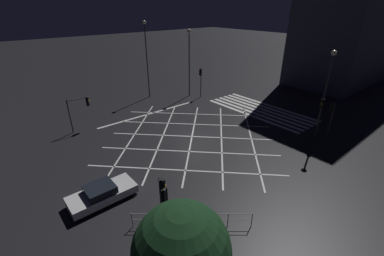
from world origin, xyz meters
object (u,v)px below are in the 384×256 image
object	(u,v)px
street_lamp_west	(189,49)
street_lamp_far	(146,49)
traffic_light_nw_main	(165,205)
street_lamp_east	(327,84)
traffic_light_sw_main	(331,114)
traffic_light_ne_cross	(80,106)
waiting_car	(102,193)
traffic_light_nw_cross	(162,197)
traffic_light_sw_cross	(320,111)
street_tree_near	(182,251)
traffic_light_se_cross	(200,77)

from	to	relation	value
street_lamp_west	street_lamp_far	size ratio (longest dim) A/B	0.90
traffic_light_nw_main	street_lamp_east	distance (m)	17.86
traffic_light_sw_main	street_lamp_east	bearing A→B (deg)	36.67
traffic_light_ne_cross	waiting_car	size ratio (longest dim) A/B	0.81
traffic_light_nw_cross	waiting_car	distance (m)	5.85
traffic_light_nw_main	street_lamp_west	distance (m)	25.63
traffic_light_sw_cross	street_lamp_far	world-z (taller)	street_lamp_far
street_lamp_west	street_tree_near	xyz separation A→B (m)	(-22.09, 18.47, -2.85)
traffic_light_sw_main	traffic_light_nw_main	distance (m)	18.18
street_lamp_far	traffic_light_sw_cross	bearing A→B (deg)	-166.98
street_lamp_east	street_lamp_west	distance (m)	18.22
traffic_light_ne_cross	traffic_light_sw_cross	xyz separation A→B (m)	(-16.74, -15.81, 0.53)
street_lamp_east	street_lamp_far	world-z (taller)	street_lamp_far
street_lamp_east	street_tree_near	bearing A→B (deg)	101.55
traffic_light_nw_main	street_lamp_far	size ratio (longest dim) A/B	0.36
traffic_light_sw_main	traffic_light_se_cross	world-z (taller)	traffic_light_se_cross
traffic_light_nw_main	street_tree_near	world-z (taller)	street_tree_near
traffic_light_ne_cross	waiting_car	bearing A→B (deg)	-103.76
traffic_light_sw_cross	waiting_car	distance (m)	19.51
traffic_light_se_cross	street_tree_near	size ratio (longest dim) A/B	0.74
street_lamp_west	waiting_car	size ratio (longest dim) A/B	2.08
traffic_light_ne_cross	traffic_light_nw_cross	xyz separation A→B (m)	(-16.92, 1.45, 0.31)
traffic_light_nw_cross	street_tree_near	distance (m)	3.97
traffic_light_nw_cross	traffic_light_sw_cross	distance (m)	17.26
street_lamp_east	street_lamp_far	distance (m)	22.07
traffic_light_se_cross	waiting_car	size ratio (longest dim) A/B	0.93
traffic_light_sw_main	traffic_light_ne_cross	bearing A→B (deg)	43.77
street_tree_near	traffic_light_sw_main	bearing A→B (deg)	-80.94
street_lamp_far	street_tree_near	distance (m)	28.98
street_lamp_east	traffic_light_sw_cross	bearing A→B (deg)	113.53
traffic_light_nw_cross	traffic_light_sw_cross	size ratio (longest dim) A/B	0.93
traffic_light_sw_cross	waiting_car	size ratio (longest dim) A/B	1.00
traffic_light_se_cross	street_lamp_far	xyz separation A→B (m)	(4.71, 5.43, 3.62)
street_lamp_east	street_tree_near	distance (m)	19.55
traffic_light_nw_main	street_lamp_east	xyz separation A→B (m)	(0.58, -17.61, 2.96)
traffic_light_nw_cross	street_lamp_far	xyz separation A→B (m)	(21.71, -12.28, 3.62)
traffic_light_ne_cross	street_lamp_far	size ratio (longest dim) A/B	0.35
traffic_light_se_cross	street_lamp_west	size ratio (longest dim) A/B	0.45
traffic_light_nw_main	traffic_light_se_cross	distance (m)	24.81
traffic_light_sw_main	traffic_light_nw_main	world-z (taller)	traffic_light_sw_main
waiting_car	traffic_light_nw_cross	bearing A→B (deg)	-74.66
traffic_light_nw_cross	traffic_light_sw_main	xyz separation A→B (m)	(-0.46, -18.10, -0.05)
street_lamp_west	street_tree_near	bearing A→B (deg)	140.10
waiting_car	traffic_light_se_cross	bearing A→B (deg)	31.70
traffic_light_sw_main	traffic_light_sw_cross	world-z (taller)	traffic_light_sw_cross
street_lamp_west	street_lamp_far	bearing A→B (deg)	55.33
traffic_light_se_cross	street_lamp_east	size ratio (longest dim) A/B	0.48
traffic_light_nw_cross	traffic_light_nw_main	bearing A→B (deg)	-104.07
traffic_light_ne_cross	traffic_light_sw_main	world-z (taller)	traffic_light_sw_main
traffic_light_se_cross	street_lamp_far	bearing A→B (deg)	-40.92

